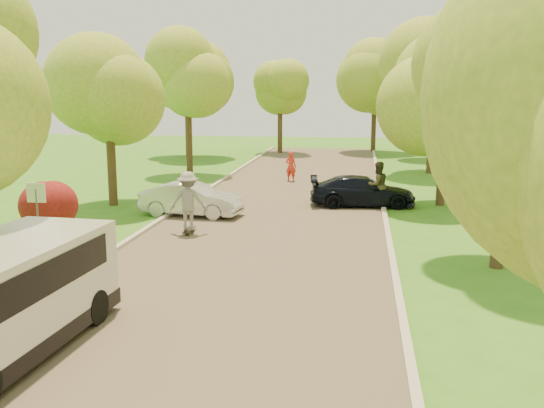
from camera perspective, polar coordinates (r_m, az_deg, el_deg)
The scene contains 21 objects.
ground at distance 12.75m, azimuth -6.46°, elevation -11.07°, with size 100.00×100.00×0.00m, color #34751C.
road at distance 20.23m, azimuth -0.67°, elevation -2.75°, with size 8.00×60.00×0.01m, color #4C4438.
curb_left at distance 21.22m, azimuth -11.54°, elevation -2.18°, with size 0.18×60.00×0.12m, color #B2AD9E.
curb_right at distance 20.00m, azimuth 10.88°, elevation -2.95°, with size 0.18×60.00×0.12m, color #B2AD9E.
street_sign at distance 18.10m, azimuth -21.25°, elevation -0.05°, with size 0.55×0.06×2.17m.
red_shrub at distance 19.71m, azimuth -20.30°, elevation -0.54°, with size 1.70×1.70×1.95m.
tree_l_midb at distance 25.45m, azimuth -14.78°, elevation 10.07°, with size 4.30×4.20×6.62m.
tree_l_far at distance 34.76m, azimuth -7.61°, elevation 11.86°, with size 4.92×4.80×7.79m.
tree_r_mida at distance 16.91m, azimuth 22.35°, elevation 12.72°, with size 5.13×5.00×7.95m.
tree_r_midb at distance 25.67m, azimuth 16.50°, elevation 10.64°, with size 4.51×4.40×7.01m.
tree_r_far at distance 35.69m, azimuth 15.39°, elevation 12.13°, with size 5.33×5.20×8.34m.
tree_bg_a at distance 43.11m, azimuth -7.75°, elevation 11.41°, with size 5.12×5.00×7.72m.
tree_bg_b at distance 43.74m, azimuth 15.43°, elevation 11.41°, with size 5.12×5.00×7.95m.
tree_bg_c at distance 45.81m, azimuth 1.03°, elevation 11.09°, with size 4.92×4.80×7.33m.
tree_bg_d at distance 47.45m, azimuth 9.95°, elevation 11.27°, with size 5.12×5.00×7.72m.
silver_sedan at distance 23.10m, azimuth -7.60°, elevation 0.44°, with size 1.34×3.85×1.27m, color silver.
dark_sedan at distance 25.11m, azimuth 8.51°, elevation 1.21°, with size 1.74×4.29×1.25m, color black.
longboard at distance 20.38m, azimuth -7.81°, elevation -2.45°, with size 0.37×1.02×0.12m.
skateboarder at distance 20.18m, azimuth -7.88°, elevation 0.29°, with size 1.26×0.72×1.95m, color gray.
person_striped at distance 31.58m, azimuth 1.79°, elevation 3.55°, with size 0.57×0.38×1.57m, color red.
person_olive at distance 24.71m, azimuth 9.91°, elevation 1.77°, with size 0.92×0.71×1.89m, color #31321E.
Camera 1 is at (3.11, -11.43, 4.71)m, focal length 40.00 mm.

